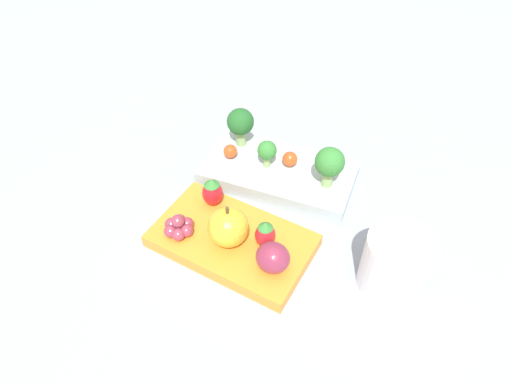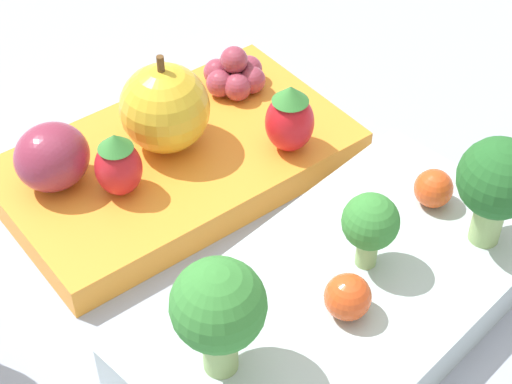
% 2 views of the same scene
% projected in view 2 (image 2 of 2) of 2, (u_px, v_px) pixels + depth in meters
% --- Properties ---
extents(ground_plane, '(4.00, 4.00, 0.00)m').
position_uv_depth(ground_plane, '(255.00, 240.00, 0.47)').
color(ground_plane, '#939EB2').
extents(bento_box_savoury, '(0.23, 0.14, 0.03)m').
position_uv_depth(bento_box_savoury, '(351.00, 298.00, 0.43)').
color(bento_box_savoury, silver).
rests_on(bento_box_savoury, ground_plane).
extents(bento_box_fruit, '(0.21, 0.13, 0.02)m').
position_uv_depth(bento_box_fruit, '(176.00, 162.00, 0.51)').
color(bento_box_fruit, orange).
rests_on(bento_box_fruit, ground_plane).
extents(broccoli_floret_0, '(0.03, 0.03, 0.04)m').
position_uv_depth(broccoli_floret_0, '(370.00, 224.00, 0.41)').
color(broccoli_floret_0, '#93B770').
rests_on(broccoli_floret_0, bento_box_savoury).
extents(broccoli_floret_1, '(0.04, 0.04, 0.06)m').
position_uv_depth(broccoli_floret_1, '(498.00, 182.00, 0.41)').
color(broccoli_floret_1, '#93B770').
rests_on(broccoli_floret_1, bento_box_savoury).
extents(broccoli_floret_2, '(0.04, 0.04, 0.06)m').
position_uv_depth(broccoli_floret_2, '(218.00, 309.00, 0.36)').
color(broccoli_floret_2, '#93B770').
rests_on(broccoli_floret_2, bento_box_savoury).
extents(cherry_tomato_0, '(0.02, 0.02, 0.02)m').
position_uv_depth(cherry_tomato_0, '(348.00, 297.00, 0.40)').
color(cherry_tomato_0, '#DB4C1E').
rests_on(cherry_tomato_0, bento_box_savoury).
extents(cherry_tomato_1, '(0.02, 0.02, 0.02)m').
position_uv_depth(cherry_tomato_1, '(434.00, 188.00, 0.45)').
color(cherry_tomato_1, '#DB4C1E').
rests_on(cherry_tomato_1, bento_box_savoury).
extents(apple, '(0.05, 0.05, 0.06)m').
position_uv_depth(apple, '(160.00, 111.00, 0.49)').
color(apple, gold).
rests_on(apple, bento_box_fruit).
extents(strawberry_0, '(0.03, 0.03, 0.04)m').
position_uv_depth(strawberry_0, '(290.00, 119.00, 0.49)').
color(strawberry_0, red).
rests_on(strawberry_0, bento_box_fruit).
extents(strawberry_1, '(0.03, 0.03, 0.04)m').
position_uv_depth(strawberry_1, '(118.00, 164.00, 0.46)').
color(strawberry_1, red).
rests_on(strawberry_1, bento_box_fruit).
extents(plum, '(0.04, 0.04, 0.04)m').
position_uv_depth(plum, '(52.00, 157.00, 0.47)').
color(plum, '#892D47').
rests_on(plum, bento_box_fruit).
extents(grape_cluster, '(0.04, 0.04, 0.03)m').
position_uv_depth(grape_cluster, '(234.00, 74.00, 0.54)').
color(grape_cluster, '#93384C').
rests_on(grape_cluster, bento_box_fruit).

